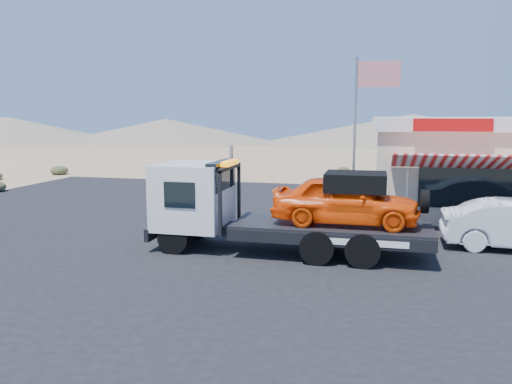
# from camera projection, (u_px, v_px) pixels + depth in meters

# --- Properties ---
(ground) EXTENTS (120.00, 120.00, 0.00)m
(ground) POSITION_uv_depth(u_px,v_px,m) (187.00, 249.00, 15.10)
(ground) COLOR #947554
(ground) RESTS_ON ground
(asphalt_lot) EXTENTS (32.00, 24.00, 0.02)m
(asphalt_lot) POSITION_uv_depth(u_px,v_px,m) (272.00, 230.00, 17.51)
(asphalt_lot) COLOR black
(asphalt_lot) RESTS_ON ground
(tow_truck) EXTENTS (7.96, 2.36, 2.66)m
(tow_truck) POSITION_uv_depth(u_px,v_px,m) (281.00, 204.00, 14.50)
(tow_truck) COLOR black
(tow_truck) RESTS_ON asphalt_lot
(jerky_store) EXTENTS (10.40, 9.97, 3.90)m
(jerky_store) POSITION_uv_depth(u_px,v_px,m) (499.00, 164.00, 20.94)
(jerky_store) COLOR beige
(jerky_store) RESTS_ON asphalt_lot
(flagpole) EXTENTS (1.55, 0.10, 6.00)m
(flagpole) POSITION_uv_depth(u_px,v_px,m) (362.00, 122.00, 17.69)
(flagpole) COLOR #99999E
(flagpole) RESTS_ON asphalt_lot
(distant_hills) EXTENTS (126.00, 48.00, 4.20)m
(distant_hills) POSITION_uv_depth(u_px,v_px,m) (267.00, 131.00, 70.05)
(distant_hills) COLOR #726B59
(distant_hills) RESTS_ON ground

